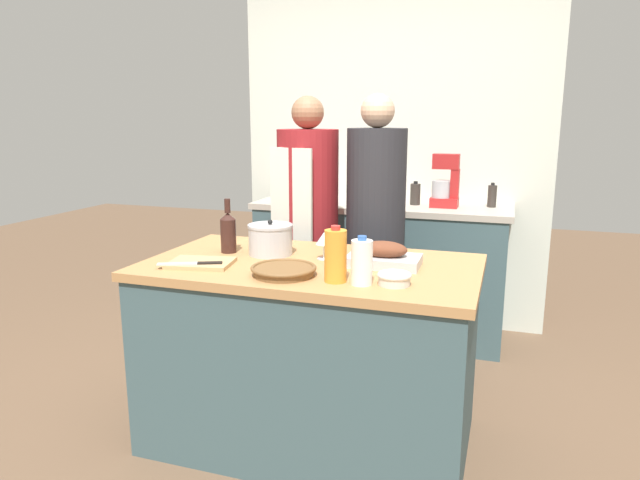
# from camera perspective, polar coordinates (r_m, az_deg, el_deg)

# --- Properties ---
(ground_plane) EXTENTS (12.00, 12.00, 0.00)m
(ground_plane) POSITION_cam_1_polar(r_m,az_deg,el_deg) (2.93, -0.84, -19.02)
(ground_plane) COLOR brown
(kitchen_island) EXTENTS (1.50, 0.86, 0.87)m
(kitchen_island) POSITION_cam_1_polar(r_m,az_deg,el_deg) (2.73, -0.87, -11.16)
(kitchen_island) COLOR #3D565B
(kitchen_island) RESTS_ON ground_plane
(back_counter) EXTENTS (1.75, 0.60, 0.93)m
(back_counter) POSITION_cam_1_polar(r_m,az_deg,el_deg) (4.07, 6.03, -2.85)
(back_counter) COLOR #3D565B
(back_counter) RESTS_ON ground_plane
(back_wall) EXTENTS (2.25, 0.10, 2.55)m
(back_wall) POSITION_cam_1_polar(r_m,az_deg,el_deg) (4.28, 7.31, 8.83)
(back_wall) COLOR silver
(back_wall) RESTS_ON ground_plane
(roasting_pan) EXTENTS (0.33, 0.21, 0.11)m
(roasting_pan) POSITION_cam_1_polar(r_m,az_deg,el_deg) (2.55, 6.38, -1.63)
(roasting_pan) COLOR #BCBCC1
(roasting_pan) RESTS_ON kitchen_island
(wicker_basket) EXTENTS (0.28, 0.28, 0.04)m
(wicker_basket) POSITION_cam_1_polar(r_m,az_deg,el_deg) (2.39, -3.66, -3.03)
(wicker_basket) COLOR brown
(wicker_basket) RESTS_ON kitchen_island
(cutting_board) EXTENTS (0.31, 0.25, 0.02)m
(cutting_board) POSITION_cam_1_polar(r_m,az_deg,el_deg) (2.61, -11.82, -2.27)
(cutting_board) COLOR tan
(cutting_board) RESTS_ON kitchen_island
(stock_pot) EXTENTS (0.22, 0.22, 0.17)m
(stock_pot) POSITION_cam_1_polar(r_m,az_deg,el_deg) (2.74, -4.98, 0.06)
(stock_pot) COLOR #B7B7BC
(stock_pot) RESTS_ON kitchen_island
(mixing_bowl) EXTENTS (0.14, 0.14, 0.05)m
(mixing_bowl) POSITION_cam_1_polar(r_m,az_deg,el_deg) (2.27, 7.45, -3.81)
(mixing_bowl) COLOR beige
(mixing_bowl) RESTS_ON kitchen_island
(juice_jug) EXTENTS (0.09, 0.09, 0.23)m
(juice_jug) POSITION_cam_1_polar(r_m,az_deg,el_deg) (2.27, 1.56, -1.57)
(juice_jug) COLOR orange
(juice_jug) RESTS_ON kitchen_island
(milk_jug) EXTENTS (0.09, 0.09, 0.20)m
(milk_jug) POSITION_cam_1_polar(r_m,az_deg,el_deg) (2.25, 4.20, -2.22)
(milk_jug) COLOR white
(milk_jug) RESTS_ON kitchen_island
(wine_bottle_green) EXTENTS (0.08, 0.08, 0.26)m
(wine_bottle_green) POSITION_cam_1_polar(r_m,az_deg,el_deg) (2.81, -9.16, 0.86)
(wine_bottle_green) COLOR #381E19
(wine_bottle_green) RESTS_ON kitchen_island
(wine_glass_left) EXTENTS (0.08, 0.08, 0.13)m
(wine_glass_left) POSITION_cam_1_polar(r_m,az_deg,el_deg) (2.64, 0.42, 0.08)
(wine_glass_left) COLOR silver
(wine_glass_left) RESTS_ON kitchen_island
(knife_chef) EXTENTS (0.27, 0.14, 0.01)m
(knife_chef) POSITION_cam_1_polar(r_m,az_deg,el_deg) (2.56, -12.66, -2.30)
(knife_chef) COLOR #B7B7BC
(knife_chef) RESTS_ON cutting_board
(stand_mixer) EXTENTS (0.18, 0.14, 0.35)m
(stand_mixer) POSITION_cam_1_polar(r_m,az_deg,el_deg) (3.86, 12.42, 5.38)
(stand_mixer) COLOR #B22323
(stand_mixer) RESTS_ON back_counter
(condiment_bottle_tall) EXTENTS (0.07, 0.07, 0.16)m
(condiment_bottle_tall) POSITION_cam_1_polar(r_m,az_deg,el_deg) (3.93, 9.50, 4.56)
(condiment_bottle_tall) COLOR #332D28
(condiment_bottle_tall) RESTS_ON back_counter
(condiment_bottle_short) EXTENTS (0.06, 0.06, 0.16)m
(condiment_bottle_short) POSITION_cam_1_polar(r_m,az_deg,el_deg) (3.94, 16.83, 4.24)
(condiment_bottle_short) COLOR #332D28
(condiment_bottle_short) RESTS_ON back_counter
(condiment_bottle_extra) EXTENTS (0.05, 0.05, 0.13)m
(condiment_bottle_extra) POSITION_cam_1_polar(r_m,az_deg,el_deg) (3.93, 1.20, 4.52)
(condiment_bottle_extra) COLOR #234C28
(condiment_bottle_extra) RESTS_ON back_counter
(person_cook_aproned) EXTENTS (0.36, 0.39, 1.64)m
(person_cook_aproned) POSITION_cam_1_polar(r_m,az_deg,el_deg) (3.43, -1.24, 1.87)
(person_cook_aproned) COLOR beige
(person_cook_aproned) RESTS_ON ground_plane
(person_cook_guest) EXTENTS (0.34, 0.34, 1.65)m
(person_cook_guest) POSITION_cam_1_polar(r_m,az_deg,el_deg) (3.35, 5.56, 1.70)
(person_cook_guest) COLOR beige
(person_cook_guest) RESTS_ON ground_plane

